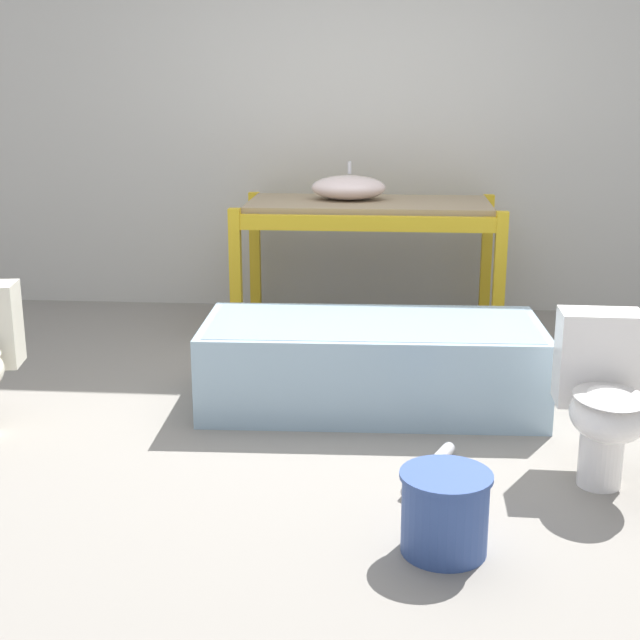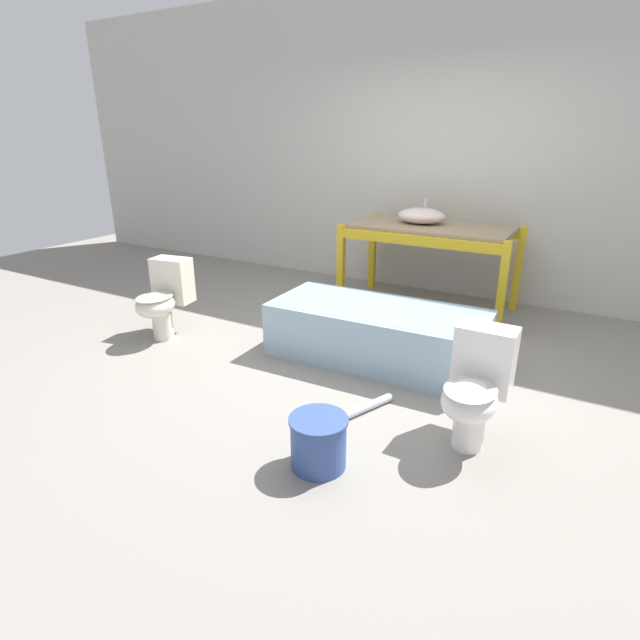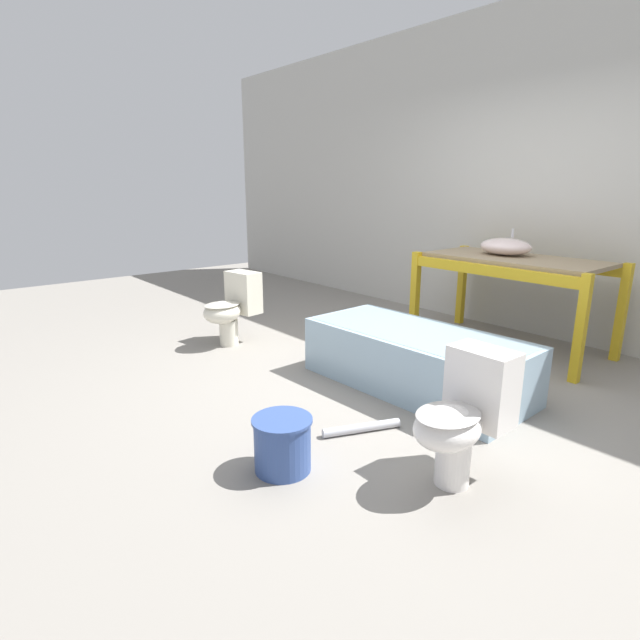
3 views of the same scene
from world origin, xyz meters
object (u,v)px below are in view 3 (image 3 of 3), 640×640
toilet_far (463,413)px  bathtub_main (416,355)px  bucket_white (283,443)px  sink_basin (506,247)px  toilet_near (232,306)px

toilet_far → bathtub_main: bearing=141.3°
bucket_white → toilet_far: bearing=44.2°
sink_basin → toilet_far: 2.60m
sink_basin → toilet_near: bearing=-129.4°
bathtub_main → sink_basin: bearing=95.9°
bathtub_main → toilet_near: 1.88m
bathtub_main → toilet_near: size_ratio=2.50×
sink_basin → bathtub_main: 1.63m
sink_basin → toilet_far: bearing=-63.1°
sink_basin → bucket_white: (0.49, -2.90, -0.77)m
bathtub_main → bucket_white: bearing=-80.2°
bathtub_main → toilet_far: bearing=-41.5°
sink_basin → toilet_near: sink_basin is taller
bathtub_main → toilet_near: (-1.81, -0.50, 0.12)m
sink_basin → bucket_white: sink_basin is taller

